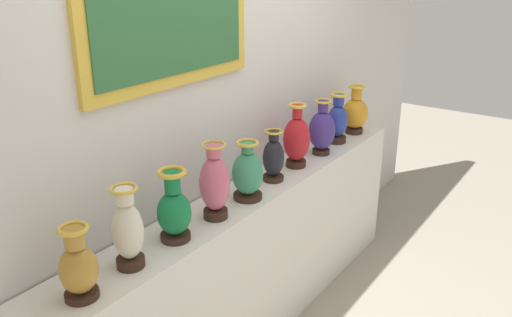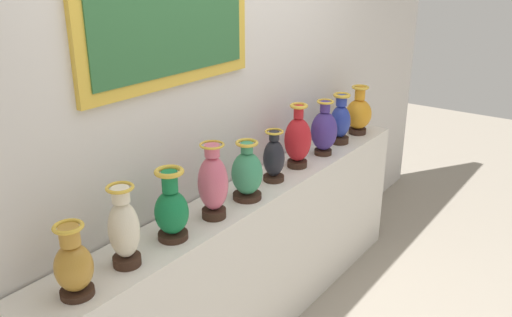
{
  "view_description": "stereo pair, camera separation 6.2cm",
  "coord_description": "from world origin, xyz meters",
  "px_view_note": "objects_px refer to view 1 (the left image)",
  "views": [
    {
      "loc": [
        -2.29,
        -1.6,
        2.22
      ],
      "look_at": [
        0.0,
        0.0,
        1.15
      ],
      "focal_mm": 37.34,
      "sensor_mm": 36.0,
      "label": 1
    },
    {
      "loc": [
        -2.25,
        -1.65,
        2.22
      ],
      "look_at": [
        0.0,
        0.0,
        1.15
      ],
      "focal_mm": 37.34,
      "sensor_mm": 36.0,
      "label": 2
    }
  ],
  "objects_px": {
    "vase_emerald": "(174,210)",
    "vase_crimson": "(297,139)",
    "vase_indigo": "(322,130)",
    "vase_jade": "(248,174)",
    "vase_onyx": "(273,158)",
    "vase_ivory": "(128,231)",
    "vase_rose": "(215,184)",
    "vase_ochre": "(78,267)",
    "vase_cobalt": "(338,120)",
    "vase_amber": "(355,113)"
  },
  "relations": [
    {
      "from": "vase_amber",
      "to": "vase_emerald",
      "type": "bearing_deg",
      "value": -179.93
    },
    {
      "from": "vase_indigo",
      "to": "vase_emerald",
      "type": "bearing_deg",
      "value": 179.63
    },
    {
      "from": "vase_jade",
      "to": "vase_indigo",
      "type": "distance_m",
      "value": 0.85
    },
    {
      "from": "vase_amber",
      "to": "vase_onyx",
      "type": "bearing_deg",
      "value": 179.69
    },
    {
      "from": "vase_rose",
      "to": "vase_onyx",
      "type": "relative_size",
      "value": 1.28
    },
    {
      "from": "vase_ivory",
      "to": "vase_ochre",
      "type": "bearing_deg",
      "value": -177.51
    },
    {
      "from": "vase_ochre",
      "to": "vase_cobalt",
      "type": "bearing_deg",
      "value": 0.69
    },
    {
      "from": "vase_emerald",
      "to": "vase_jade",
      "type": "bearing_deg",
      "value": -1.63
    },
    {
      "from": "vase_amber",
      "to": "vase_rose",
      "type": "bearing_deg",
      "value": -179.42
    },
    {
      "from": "vase_jade",
      "to": "vase_onyx",
      "type": "distance_m",
      "value": 0.29
    },
    {
      "from": "vase_ochre",
      "to": "vase_cobalt",
      "type": "distance_m",
      "value": 2.22
    },
    {
      "from": "vase_jade",
      "to": "vase_indigo",
      "type": "xyz_separation_m",
      "value": [
        0.85,
        0.01,
        0.02
      ]
    },
    {
      "from": "vase_onyx",
      "to": "vase_indigo",
      "type": "distance_m",
      "value": 0.56
    },
    {
      "from": "vase_emerald",
      "to": "vase_cobalt",
      "type": "bearing_deg",
      "value": 0.44
    },
    {
      "from": "vase_ivory",
      "to": "vase_onyx",
      "type": "xyz_separation_m",
      "value": [
        1.13,
        0.01,
        -0.03
      ]
    },
    {
      "from": "vase_emerald",
      "to": "vase_onyx",
      "type": "xyz_separation_m",
      "value": [
        0.85,
        0.01,
        -0.01
      ]
    },
    {
      "from": "vase_rose",
      "to": "vase_indigo",
      "type": "bearing_deg",
      "value": 0.26
    },
    {
      "from": "vase_ochre",
      "to": "vase_jade",
      "type": "height_order",
      "value": "vase_jade"
    },
    {
      "from": "vase_ochre",
      "to": "vase_rose",
      "type": "height_order",
      "value": "vase_rose"
    },
    {
      "from": "vase_ochre",
      "to": "vase_ivory",
      "type": "relative_size",
      "value": 0.84
    },
    {
      "from": "vase_indigo",
      "to": "vase_amber",
      "type": "relative_size",
      "value": 1.02
    },
    {
      "from": "vase_jade",
      "to": "vase_indigo",
      "type": "height_order",
      "value": "vase_indigo"
    },
    {
      "from": "vase_onyx",
      "to": "vase_crimson",
      "type": "relative_size",
      "value": 0.76
    },
    {
      "from": "vase_emerald",
      "to": "vase_crimson",
      "type": "relative_size",
      "value": 0.86
    },
    {
      "from": "vase_crimson",
      "to": "vase_onyx",
      "type": "bearing_deg",
      "value": -179.02
    },
    {
      "from": "vase_ochre",
      "to": "vase_indigo",
      "type": "distance_m",
      "value": 1.95
    },
    {
      "from": "vase_ochre",
      "to": "vase_emerald",
      "type": "bearing_deg",
      "value": 1.45
    },
    {
      "from": "vase_ochre",
      "to": "vase_jade",
      "type": "distance_m",
      "value": 1.1
    },
    {
      "from": "vase_emerald",
      "to": "vase_jade",
      "type": "height_order",
      "value": "vase_emerald"
    },
    {
      "from": "vase_ochre",
      "to": "vase_emerald",
      "type": "xyz_separation_m",
      "value": [
        0.54,
        0.01,
        0.01
      ]
    },
    {
      "from": "vase_crimson",
      "to": "vase_indigo",
      "type": "bearing_deg",
      "value": -4.33
    },
    {
      "from": "vase_rose",
      "to": "vase_jade",
      "type": "height_order",
      "value": "vase_rose"
    },
    {
      "from": "vase_ivory",
      "to": "vase_emerald",
      "type": "distance_m",
      "value": 0.28
    },
    {
      "from": "vase_ivory",
      "to": "vase_emerald",
      "type": "xyz_separation_m",
      "value": [
        0.28,
        0.0,
        -0.02
      ]
    },
    {
      "from": "vase_emerald",
      "to": "vase_jade",
      "type": "xyz_separation_m",
      "value": [
        0.56,
        -0.02,
        -0.0
      ]
    },
    {
      "from": "vase_ochre",
      "to": "vase_jade",
      "type": "bearing_deg",
      "value": -0.11
    },
    {
      "from": "vase_jade",
      "to": "vase_onyx",
      "type": "bearing_deg",
      "value": 4.72
    },
    {
      "from": "vase_cobalt",
      "to": "vase_amber",
      "type": "xyz_separation_m",
      "value": [
        0.27,
        -0.01,
        -0.01
      ]
    },
    {
      "from": "vase_ivory",
      "to": "vase_jade",
      "type": "bearing_deg",
      "value": -0.92
    },
    {
      "from": "vase_ochre",
      "to": "vase_jade",
      "type": "relative_size",
      "value": 0.94
    },
    {
      "from": "vase_emerald",
      "to": "vase_rose",
      "type": "xyz_separation_m",
      "value": [
        0.28,
        -0.01,
        0.04
      ]
    },
    {
      "from": "vase_ochre",
      "to": "vase_rose",
      "type": "xyz_separation_m",
      "value": [
        0.82,
        -0.0,
        0.05
      ]
    },
    {
      "from": "vase_crimson",
      "to": "vase_indigo",
      "type": "height_order",
      "value": "vase_crimson"
    },
    {
      "from": "vase_crimson",
      "to": "vase_cobalt",
      "type": "bearing_deg",
      "value": 0.01
    },
    {
      "from": "vase_onyx",
      "to": "vase_ivory",
      "type": "bearing_deg",
      "value": -179.47
    },
    {
      "from": "vase_jade",
      "to": "vase_cobalt",
      "type": "bearing_deg",
      "value": 1.47
    },
    {
      "from": "vase_indigo",
      "to": "vase_crimson",
      "type": "bearing_deg",
      "value": 175.67
    },
    {
      "from": "vase_ivory",
      "to": "vase_crimson",
      "type": "distance_m",
      "value": 1.4
    },
    {
      "from": "vase_crimson",
      "to": "vase_indigo",
      "type": "xyz_separation_m",
      "value": [
        0.29,
        -0.02,
        -0.01
      ]
    },
    {
      "from": "vase_jade",
      "to": "vase_crimson",
      "type": "height_order",
      "value": "vase_crimson"
    }
  ]
}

